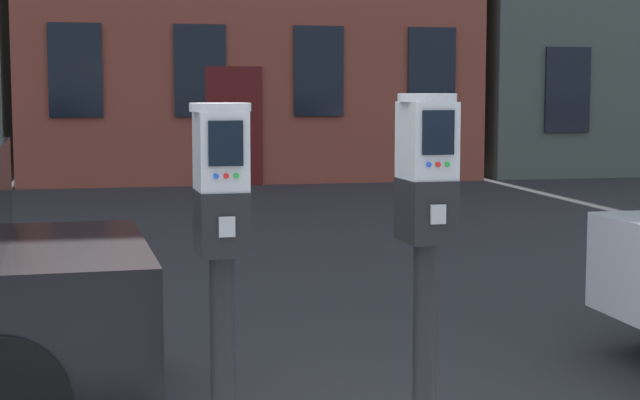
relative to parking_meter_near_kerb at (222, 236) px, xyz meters
name	(u,v)px	position (x,y,z in m)	size (l,w,h in m)	color
parking_meter_near_kerb	(222,236)	(0.00, 0.00, 0.00)	(0.22, 0.26, 1.51)	black
parking_meter_twin_adjacent	(426,224)	(0.76, 0.00, 0.02)	(0.22, 0.26, 1.54)	black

